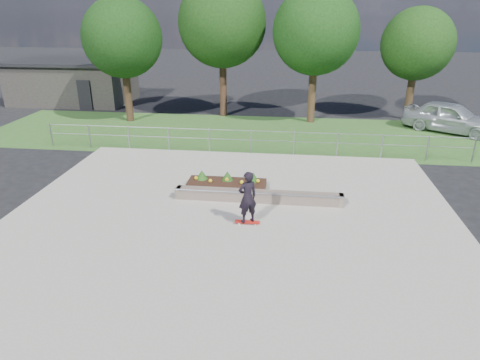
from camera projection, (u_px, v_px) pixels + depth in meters
The scene contains 13 objects.
ground at pixel (228, 230), 13.50m from camera, with size 120.00×120.00×0.00m, color black.
grass_verge at pixel (257, 134), 23.61m from camera, with size 30.00×8.00×0.02m, color #2D5421.
concrete_slab at pixel (228, 229), 13.49m from camera, with size 15.00×15.00×0.06m, color gray.
fence at pixel (251, 139), 20.11m from camera, with size 20.06×0.06×1.20m.
building at pixel (73, 81), 31.04m from camera, with size 8.40×5.40×3.00m.
tree_far_left at pixel (122, 38), 24.51m from camera, with size 4.55×4.55×7.15m.
tree_mid_left at pixel (222, 23), 25.46m from camera, with size 5.25×5.25×8.25m.
tree_mid_right at pixel (316, 31), 24.07m from camera, with size 4.90×4.90×7.70m.
tree_far_right at pixel (417, 44), 25.06m from camera, with size 4.20×4.20×6.60m.
grind_ledge at pixel (258, 196), 15.24m from camera, with size 6.00×0.44×0.43m.
planter_bed at pixel (227, 183), 16.38m from camera, with size 3.00×1.20×0.61m.
skateboarder at pixel (248, 197), 13.38m from camera, with size 0.80×0.67×1.80m.
parked_car at pixel (450, 117), 23.71m from camera, with size 1.98×4.92×1.68m, color silver.
Camera 1 is at (1.81, -11.78, 6.55)m, focal length 32.00 mm.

